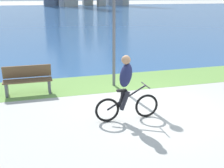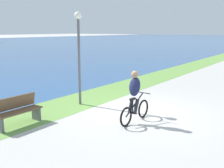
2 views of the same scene
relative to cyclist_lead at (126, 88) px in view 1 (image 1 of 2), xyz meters
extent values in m
plane|color=#B2AFA8|center=(0.90, 0.38, -0.83)|extent=(300.00, 300.00, 0.00)
cube|color=#6B9947|center=(0.90, 3.18, -0.83)|extent=(120.00, 2.12, 0.01)
cube|color=#2D568C|center=(0.90, 46.08, -0.83)|extent=(300.00, 83.68, 0.00)
torus|color=black|center=(0.56, 0.00, -0.52)|extent=(0.62, 0.06, 0.62)
torus|color=black|center=(-0.48, 0.00, -0.52)|extent=(0.62, 0.06, 0.62)
cylinder|color=black|center=(0.01, 0.00, -0.24)|extent=(1.02, 0.04, 0.60)
cylinder|color=black|center=(-0.12, 0.00, -0.29)|extent=(0.04, 0.04, 0.46)
cube|color=black|center=(-0.12, 0.00, -0.04)|extent=(0.24, 0.10, 0.05)
cylinder|color=black|center=(0.51, 0.00, 0.04)|extent=(0.03, 0.52, 0.03)
ellipsoid|color=#1E234C|center=(-0.01, 0.00, 0.34)|extent=(0.40, 0.36, 0.65)
sphere|color=#A57A59|center=(-0.01, 0.00, 0.72)|extent=(0.22, 0.22, 0.22)
cylinder|color=#26262D|center=(-0.07, 0.10, -0.28)|extent=(0.27, 0.11, 0.49)
cylinder|color=#26262D|center=(-0.07, -0.10, -0.28)|extent=(0.27, 0.11, 0.49)
cube|color=brown|center=(-2.36, 2.69, -0.38)|extent=(1.50, 0.45, 0.04)
cube|color=brown|center=(-2.36, 2.88, -0.13)|extent=(1.50, 0.11, 0.40)
cube|color=#595960|center=(-1.71, 2.69, -0.61)|extent=(0.08, 0.37, 0.45)
cube|color=#595960|center=(-3.01, 2.69, -0.61)|extent=(0.08, 0.37, 0.45)
cylinder|color=#595960|center=(0.51, 2.82, 0.83)|extent=(0.10, 0.10, 3.31)
camera|label=1|loc=(-2.16, -6.31, 2.19)|focal=45.83mm
camera|label=2|loc=(-6.84, -4.15, 2.05)|focal=42.25mm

